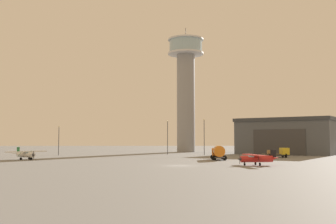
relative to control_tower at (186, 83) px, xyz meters
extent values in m
plane|color=slate|center=(-5.78, -70.95, -24.27)|extent=(400.00, 400.00, 0.00)
cylinder|color=gray|center=(0.00, 0.00, -7.13)|extent=(6.31, 6.31, 34.29)
cylinder|color=silver|center=(0.00, 0.00, 10.32)|extent=(12.52, 12.52, 0.60)
cylinder|color=#99B7C6|center=(0.00, 0.00, 12.84)|extent=(11.52, 11.52, 4.43)
cylinder|color=silver|center=(0.00, 0.00, 15.31)|extent=(12.52, 12.52, 0.50)
cylinder|color=#38383D|center=(0.00, 0.00, 17.56)|extent=(0.16, 0.16, 4.00)
cube|color=#4C5159|center=(30.67, -17.81, -19.47)|extent=(35.01, 33.88, 9.59)
cube|color=#35393E|center=(30.67, -17.81, -14.18)|extent=(35.85, 34.72, 1.00)
cube|color=#38383A|center=(24.25, -27.17, -20.67)|extent=(12.32, 8.52, 7.19)
cylinder|color=white|center=(-37.83, -51.66, -23.16)|extent=(5.05, 4.52, 1.13)
cone|color=#38383D|center=(-35.50, -53.63, -23.16)|extent=(1.13, 1.13, 0.79)
cube|color=#38383D|center=(-35.50, -53.63, -23.16)|extent=(0.10, 0.10, 1.72)
cube|color=white|center=(-37.62, -51.83, -22.51)|extent=(6.91, 7.80, 0.18)
cylinder|color=#287A42|center=(-38.56, -52.94, -22.88)|extent=(0.63, 0.73, 1.23)
cylinder|color=#287A42|center=(-36.68, -50.73, -22.88)|extent=(0.63, 0.73, 1.23)
cube|color=#99B7C6|center=(-37.00, -52.36, -22.85)|extent=(1.34, 1.33, 0.64)
cone|color=white|center=(-40.16, -49.69, -23.07)|extent=(1.52, 1.47, 0.84)
cube|color=#287A42|center=(-40.16, -49.69, -22.35)|extent=(0.83, 0.73, 1.54)
cube|color=white|center=(-40.16, -49.69, -22.94)|extent=(2.38, 2.61, 0.09)
cylinder|color=black|center=(-36.17, -53.07, -24.00)|extent=(0.47, 0.51, 0.54)
cylinder|color=black|center=(-38.61, -52.30, -24.00)|extent=(0.47, 0.51, 0.54)
cylinder|color=black|center=(-37.32, -50.78, -24.00)|extent=(0.47, 0.51, 0.54)
cylinder|color=red|center=(7.30, -70.64, -23.19)|extent=(5.64, 1.86, 1.10)
cone|color=#38383D|center=(4.35, -71.06, -23.19)|extent=(0.90, 0.87, 0.77)
cube|color=#38383D|center=(4.35, -71.06, -23.19)|extent=(0.07, 0.10, 1.69)
cube|color=red|center=(7.04, -70.68, -22.55)|extent=(2.55, 8.98, 0.18)
cylinder|color=black|center=(6.84, -69.27, -22.91)|extent=(0.19, 0.87, 1.20)
cylinder|color=black|center=(7.24, -72.09, -22.91)|extent=(0.19, 0.87, 1.20)
cube|color=#99B7C6|center=(6.25, -70.79, -22.89)|extent=(1.09, 1.01, 0.62)
cone|color=red|center=(10.26, -70.23, -23.10)|extent=(1.34, 0.99, 0.83)
cube|color=black|center=(10.26, -70.23, -22.39)|extent=(0.98, 0.24, 1.51)
cube|color=red|center=(10.26, -70.23, -22.97)|extent=(1.16, 2.75, 0.09)
cylinder|color=black|center=(5.19, -70.94, -24.01)|extent=(0.22, 0.55, 0.53)
cylinder|color=black|center=(7.34, -69.65, -24.01)|extent=(0.22, 0.55, 0.53)
cylinder|color=black|center=(7.61, -71.59, -24.01)|extent=(0.22, 0.55, 0.53)
cube|color=#38383D|center=(3.52, -52.68, -23.65)|extent=(2.40, 6.56, 0.24)
cube|color=orange|center=(3.67, -50.37, -22.68)|extent=(2.59, 1.96, 1.71)
cube|color=#99B7C6|center=(3.73, -49.53, -22.34)|extent=(2.10, 0.22, 0.85)
cylinder|color=orange|center=(3.45, -53.73, -22.38)|extent=(2.58, 4.48, 2.30)
cylinder|color=black|center=(2.56, -50.36, -23.77)|extent=(1.02, 0.34, 1.00)
cylinder|color=black|center=(4.78, -50.51, -23.77)|extent=(1.02, 0.34, 1.00)
cylinder|color=black|center=(2.28, -54.53, -23.77)|extent=(1.02, 0.34, 1.00)
cylinder|color=black|center=(4.50, -54.68, -23.77)|extent=(1.02, 0.34, 1.00)
cube|color=#38383D|center=(18.68, -42.82, -23.65)|extent=(6.18, 2.17, 0.24)
cube|color=gold|center=(20.87, -42.72, -22.73)|extent=(1.81, 2.45, 1.61)
cube|color=#99B7C6|center=(21.67, -42.68, -22.41)|extent=(0.17, 2.02, 0.80)
cube|color=brown|center=(17.67, -42.86, -23.45)|extent=(4.20, 2.56, 0.16)
cube|color=#997547|center=(17.27, -42.88, -22.92)|extent=(1.13, 1.13, 0.90)
cylinder|color=black|center=(20.76, -41.65, -23.77)|extent=(0.32, 1.01, 1.00)
cylinder|color=black|center=(20.86, -43.79, -23.77)|extent=(0.32, 1.01, 1.00)
cylinder|color=black|center=(16.80, -41.83, -23.77)|extent=(0.32, 1.01, 1.00)
cylinder|color=black|center=(16.90, -43.97, -23.77)|extent=(0.32, 1.01, 1.00)
cylinder|color=#38383D|center=(-36.87, -28.15, -20.43)|extent=(0.18, 0.18, 7.68)
sphere|color=#F9E5B2|center=(-36.87, -28.15, -16.38)|extent=(0.44, 0.44, 0.44)
cylinder|color=#38383D|center=(-6.84, -22.09, -19.50)|extent=(0.18, 0.18, 9.54)
sphere|color=#F9E5B2|center=(-6.84, -22.09, -14.51)|extent=(0.44, 0.44, 0.44)
cylinder|color=#38383D|center=(3.22, -28.00, -19.44)|extent=(0.18, 0.18, 9.66)
sphere|color=#F9E5B2|center=(3.22, -28.00, -14.39)|extent=(0.44, 0.44, 0.44)
camera|label=1|loc=(-8.93, -137.04, -19.87)|focal=42.11mm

